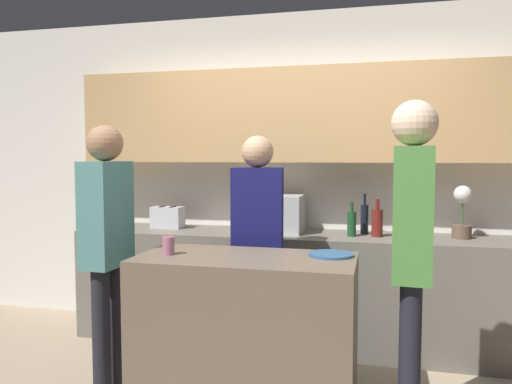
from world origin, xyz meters
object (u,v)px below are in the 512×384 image
Objects in this scene: bottle_2 at (377,222)px; cup_0 at (168,246)px; toaster at (168,217)px; person_center at (412,239)px; microwave at (271,213)px; person_left at (107,236)px; bottle_1 at (364,218)px; plate_on_island at (331,255)px; potted_plant at (462,212)px; bottle_0 at (352,223)px; person_right at (258,234)px.

bottle_2 is 2.77× the size of cup_0.
person_center is at bearing -33.76° from toaster.
microwave is 0.31× the size of person_left.
bottle_1 is 1.97m from person_left.
person_left reaches higher than bottle_1.
microwave is 2.00× the size of plate_on_island.
potted_plant is 1.51× the size of bottle_0.
microwave is 0.66m from bottle_0.
bottle_0 is 0.15× the size of person_center.
bottle_2 reaches higher than cup_0.
microwave is 0.84m from bottle_2.
plate_on_island is 1.37m from person_left.
toaster is 1.65m from bottle_1.
bottle_2 is at bearing -2.07° from toaster.
bottle_0 is at bearing -8.16° from microwave.
toaster is at bearing 180.00° from potted_plant.
bottle_0 is 0.83m from person_right.
person_right is (-0.54, 0.43, 0.03)m from plate_on_island.
potted_plant is 0.23× the size of person_left.
person_right reaches higher than bottle_0.
cup_0 is at bearing 80.60° from person_left.
bottle_2 is 0.18× the size of person_right.
person_right is (-0.79, -0.61, -0.03)m from bottle_2.
person_right is at bearing -35.19° from toaster.
person_center is (-0.44, -1.28, -0.01)m from potted_plant.
toaster is at bearing 177.93° from bottle_2.
toaster is 2.36m from potted_plant.
microwave is at bearing -0.10° from toaster.
bottle_0 is 1.01m from plate_on_island.
cup_0 is 1.35m from person_center.
bottle_0 is 1.81m from person_left.
person_right is (-1.40, -0.67, -0.11)m from potted_plant.
microwave reaches higher than cup_0.
potted_plant reaches higher than plate_on_island.
microwave is 0.68m from person_right.
toaster is 1.56m from bottle_0.
bottle_2 is 1.11× the size of plate_on_island.
bottle_0 is at bearing -170.39° from bottle_2.
potted_plant is 1.37× the size of bottle_2.
bottle_0 is 0.15× the size of person_left.
bottle_1 reaches higher than plate_on_island.
person_center is at bearing -22.99° from plate_on_island.
person_left is at bearing -176.15° from plate_on_island.
person_center reaches higher than cup_0.
person_right reaches higher than bottle_2.
person_right is (0.05, -0.67, -0.07)m from microwave.
toaster is 1.86m from plate_on_island.
potted_plant is at bearing -15.71° from person_center.
person_left reaches higher than cup_0.
plate_on_island is (-0.86, -1.10, -0.15)m from potted_plant.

